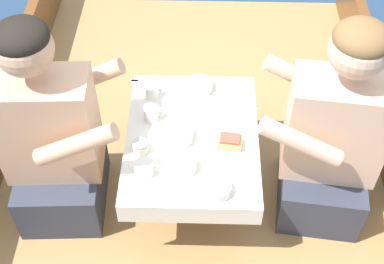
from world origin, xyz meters
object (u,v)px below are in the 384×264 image
object	(u,v)px
sandwich	(230,142)
coffee_cup_starboard	(144,168)
coffee_cup_port	(151,113)
person_starboard	(331,140)
coffee_cup_center	(151,90)
tin_can	(141,147)
person_port	(53,141)

from	to	relation	value
sandwich	coffee_cup_starboard	distance (m)	0.37
coffee_cup_port	person_starboard	bearing A→B (deg)	-9.34
person_starboard	sandwich	world-z (taller)	person_starboard
coffee_cup_starboard	sandwich	bearing A→B (deg)	22.96
coffee_cup_center	coffee_cup_port	bearing A→B (deg)	-85.45
coffee_cup_starboard	coffee_cup_port	bearing A→B (deg)	88.87
coffee_cup_port	coffee_cup_starboard	bearing A→B (deg)	-91.13
coffee_cup_center	tin_can	size ratio (longest dim) A/B	1.42
coffee_cup_center	tin_can	distance (m)	0.34
coffee_cup_starboard	person_starboard	bearing A→B (deg)	12.69
coffee_cup_starboard	coffee_cup_center	size ratio (longest dim) A/B	1.13
person_port	sandwich	xyz separation A→B (m)	(0.74, 0.01, 0.01)
person_port	person_starboard	size ratio (longest dim) A/B	1.01
sandwich	coffee_cup_starboard	bearing A→B (deg)	-157.04
person_starboard	coffee_cup_center	distance (m)	0.82
coffee_cup_port	tin_can	distance (m)	0.19
sandwich	tin_can	distance (m)	0.37
coffee_cup_starboard	coffee_cup_center	xyz separation A→B (m)	(-0.01, 0.45, 0.00)
sandwich	coffee_cup_center	xyz separation A→B (m)	(-0.35, 0.30, -0.00)
person_port	person_starboard	xyz separation A→B (m)	(1.17, 0.03, 0.00)
tin_can	coffee_cup_port	bearing A→B (deg)	80.84
coffee_cup_starboard	tin_can	xyz separation A→B (m)	(-0.02, 0.11, -0.00)
person_starboard	coffee_cup_port	xyz separation A→B (m)	(-0.76, 0.13, 0.01)
sandwich	coffee_cup_center	distance (m)	0.46
coffee_cup_starboard	coffee_cup_center	bearing A→B (deg)	90.75
coffee_cup_port	coffee_cup_center	distance (m)	0.15
coffee_cup_starboard	coffee_cup_center	world-z (taller)	coffee_cup_center
person_port	coffee_cup_starboard	xyz separation A→B (m)	(0.40, -0.14, 0.01)
person_starboard	coffee_cup_starboard	distance (m)	0.79
person_port	person_starboard	distance (m)	1.17
coffee_cup_port	tin_can	bearing A→B (deg)	-99.16
person_port	tin_can	bearing A→B (deg)	-7.39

